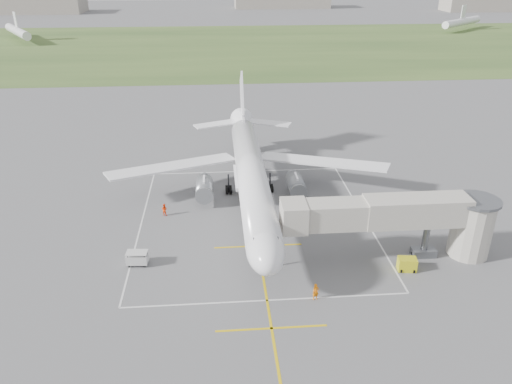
{
  "coord_description": "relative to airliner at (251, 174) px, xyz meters",
  "views": [
    {
      "loc": [
        -4.21,
        -58.68,
        29.97
      ],
      "look_at": [
        0.24,
        -4.0,
        4.0
      ],
      "focal_mm": 35.0,
      "sensor_mm": 36.0,
      "label": 1
    }
  ],
  "objects": [
    {
      "name": "jet_bridge",
      "position": [
        15.72,
        -14.25,
        0.35
      ],
      "size": [
        23.4,
        5.0,
        7.2
      ],
      "color": "#B0AA9F",
      "rests_on": "ground"
    },
    {
      "name": "baggage_cart",
      "position": [
        -13.2,
        -13.47,
        -3.6
      ],
      "size": [
        2.34,
        1.52,
        1.56
      ],
      "rotation": [
        0.0,
        0.0,
        -0.08
      ],
      "color": "silver",
      "rests_on": "ground"
    },
    {
      "name": "ramp_worker_wing",
      "position": [
        -11.28,
        -2.23,
        -3.6
      ],
      "size": [
        0.95,
        0.86,
        1.58
      ],
      "primitive_type": "imported",
      "rotation": [
        0.0,
        0.0,
        2.72
      ],
      "color": "#FF3D08",
      "rests_on": "ground"
    },
    {
      "name": "apron_markings",
      "position": [
        0.0,
        -6.57,
        -4.38
      ],
      "size": [
        28.2,
        60.0,
        0.01
      ],
      "color": "gold",
      "rests_on": "ground"
    },
    {
      "name": "distant_hangars",
      "position": [
        -16.15,
        264.44,
        0.78
      ],
      "size": [
        345.0,
        49.0,
        12.0
      ],
      "color": "gray",
      "rests_on": "ground"
    },
    {
      "name": "grass_strip",
      "position": [
        0.0,
        129.25,
        -4.38
      ],
      "size": [
        700.0,
        120.0,
        0.02
      ],
      "primitive_type": "cube",
      "color": "#334D22",
      "rests_on": "ground"
    },
    {
      "name": "airliner",
      "position": [
        0.0,
        0.0,
        0.0
      ],
      "size": [
        38.93,
        46.75,
        13.52
      ],
      "color": "white",
      "rests_on": "ground"
    },
    {
      "name": "ground",
      "position": [
        0.0,
        -0.75,
        -4.39
      ],
      "size": [
        700.0,
        700.0,
        0.0
      ],
      "primitive_type": "plane",
      "color": "#57575A",
      "rests_on": "ground"
    },
    {
      "name": "gpu_unit",
      "position": [
        15.19,
        -16.8,
        -3.69
      ],
      "size": [
        2.04,
        1.56,
        1.42
      ],
      "rotation": [
        0.0,
        0.0,
        -0.14
      ],
      "color": "gold",
      "rests_on": "ground"
    },
    {
      "name": "ramp_worker_nose",
      "position": [
        4.67,
        -20.93,
        -3.53
      ],
      "size": [
        0.7,
        0.54,
        1.73
      ],
      "primitive_type": "imported",
      "rotation": [
        0.0,
        0.0,
        0.21
      ],
      "color": "orange",
      "rests_on": "ground"
    },
    {
      "name": "distant_aircraft",
      "position": [
        12.89,
        157.55,
        -0.8
      ],
      "size": [
        209.26,
        42.02,
        8.85
      ],
      "color": "white",
      "rests_on": "ground"
    }
  ]
}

